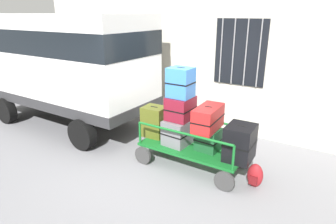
# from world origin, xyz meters

# --- Properties ---
(ground_plane) EXTENTS (40.00, 40.00, 0.00)m
(ground_plane) POSITION_xyz_m (0.00, 0.00, 0.00)
(ground_plane) COLOR gray
(building_wall) EXTENTS (12.00, 0.38, 5.00)m
(building_wall) POSITION_xyz_m (0.00, 2.66, 2.50)
(building_wall) COLOR beige
(building_wall) RESTS_ON ground
(van) EXTENTS (4.73, 2.02, 2.85)m
(van) POSITION_xyz_m (-3.52, 0.76, 1.74)
(van) COLOR white
(van) RESTS_ON ground
(luggage_cart) EXTENTS (2.08, 1.02, 0.41)m
(luggage_cart) POSITION_xyz_m (0.36, 0.48, 0.33)
(luggage_cart) COLOR #146023
(luggage_cart) RESTS_ON ground
(cart_railing) EXTENTS (1.97, 0.88, 0.45)m
(cart_railing) POSITION_xyz_m (0.36, 0.48, 0.78)
(cart_railing) COLOR #146023
(cart_railing) RESTS_ON luggage_cart
(suitcase_left_bottom) EXTENTS (0.49, 0.43, 0.64)m
(suitcase_left_bottom) POSITION_xyz_m (-0.56, 0.51, 0.73)
(suitcase_left_bottom) COLOR #4C5119
(suitcase_left_bottom) RESTS_ON luggage_cart
(suitcase_midleft_bottom) EXTENTS (0.51, 0.64, 0.50)m
(suitcase_midleft_bottom) POSITION_xyz_m (0.05, 0.47, 0.66)
(suitcase_midleft_bottom) COLOR slate
(suitcase_midleft_bottom) RESTS_ON luggage_cart
(suitcase_midleft_middle) EXTENTS (0.46, 0.53, 0.45)m
(suitcase_midleft_middle) POSITION_xyz_m (0.05, 0.52, 1.13)
(suitcase_midleft_middle) COLOR maroon
(suitcase_midleft_middle) RESTS_ON suitcase_midleft_bottom
(suitcase_midleft_top) EXTENTS (0.45, 0.40, 0.57)m
(suitcase_midleft_top) POSITION_xyz_m (0.05, 0.51, 1.64)
(suitcase_midleft_top) COLOR #3372C6
(suitcase_midleft_top) RESTS_ON suitcase_midleft_middle
(suitcase_center_bottom) EXTENTS (0.44, 0.40, 0.44)m
(suitcase_center_bottom) POSITION_xyz_m (0.67, 0.51, 0.63)
(suitcase_center_bottom) COLOR #194C28
(suitcase_center_bottom) RESTS_ON luggage_cart
(suitcase_center_middle) EXTENTS (0.41, 0.77, 0.44)m
(suitcase_center_middle) POSITION_xyz_m (0.67, 0.45, 1.06)
(suitcase_center_middle) COLOR #B21E1E
(suitcase_center_middle) RESTS_ON suitcase_center_bottom
(suitcase_midright_bottom) EXTENTS (0.49, 0.57, 0.64)m
(suitcase_midright_bottom) POSITION_xyz_m (1.28, 0.47, 0.73)
(suitcase_midright_bottom) COLOR black
(suitcase_midright_bottom) RESTS_ON luggage_cart
(backpack) EXTENTS (0.27, 0.22, 0.44)m
(backpack) POSITION_xyz_m (1.62, 0.39, 0.22)
(backpack) COLOR maroon
(backpack) RESTS_ON ground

